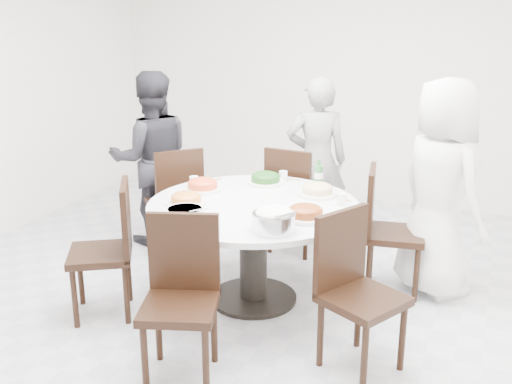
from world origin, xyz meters
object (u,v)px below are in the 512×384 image
at_px(beverage_bottle, 319,173).
at_px(chair_nw, 174,199).
at_px(chair_s, 179,303).
at_px(rice_bowl, 274,222).
at_px(dining_table, 253,252).
at_px(diner_middle, 317,160).
at_px(chair_se, 363,296).
at_px(diner_left, 152,159).
at_px(soup_bowl, 185,214).
at_px(diner_right, 440,189).
at_px(chair_ne, 395,231).
at_px(chair_n, 296,199).
at_px(chair_sw, 100,251).

bearing_deg(beverage_bottle, chair_nw, 177.50).
xyz_separation_m(chair_s, rice_bowl, (0.34, 0.60, 0.33)).
relative_size(dining_table, beverage_bottle, 6.81).
height_order(chair_s, diner_middle, diner_middle).
bearing_deg(beverage_bottle, chair_se, -61.23).
xyz_separation_m(chair_nw, beverage_bottle, (1.32, -0.06, 0.39)).
height_order(diner_left, soup_bowl, diner_left).
bearing_deg(soup_bowl, chair_nw, 123.55).
bearing_deg(chair_s, diner_right, 36.34).
xyz_separation_m(chair_ne, diner_right, (0.29, 0.11, 0.33)).
relative_size(chair_nw, beverage_bottle, 4.31).
bearing_deg(soup_bowl, chair_n, 80.32).
xyz_separation_m(chair_nw, diner_middle, (1.07, 0.74, 0.28)).
bearing_deg(diner_left, soup_bowl, 92.28).
distance_m(diner_right, diner_middle, 1.33).
relative_size(chair_sw, soup_bowl, 3.74).
bearing_deg(diner_middle, chair_nw, 13.44).
distance_m(chair_nw, soup_bowl, 1.35).
xyz_separation_m(chair_n, chair_s, (0.01, -2.09, 0.00)).
height_order(dining_table, chair_se, chair_se).
relative_size(chair_n, chair_se, 1.00).
bearing_deg(chair_n, diner_middle, -98.25).
distance_m(diner_left, rice_bowl, 2.03).
height_order(chair_ne, chair_n, same).
bearing_deg(beverage_bottle, chair_sw, -136.42).
bearing_deg(chair_ne, chair_nw, 79.07).
xyz_separation_m(chair_ne, beverage_bottle, (-0.60, 0.00, 0.39)).
bearing_deg(chair_ne, soup_bowl, 121.77).
height_order(chair_se, soup_bowl, chair_se).
xyz_separation_m(chair_n, chair_sw, (-0.87, -1.62, 0.00)).
bearing_deg(rice_bowl, chair_n, 103.16).
xyz_separation_m(dining_table, beverage_bottle, (0.31, 0.56, 0.49)).
bearing_deg(diner_right, chair_ne, 65.29).
distance_m(chair_n, chair_nw, 1.07).
bearing_deg(beverage_bottle, chair_ne, -0.09).
bearing_deg(chair_se, chair_sw, 118.77).
bearing_deg(soup_bowl, diner_right, 37.84).
height_order(dining_table, diner_left, diner_left).
height_order(dining_table, chair_nw, chair_nw).
distance_m(chair_s, soup_bowl, 0.70).
relative_size(dining_table, chair_sw, 1.58).
bearing_deg(diner_right, dining_table, 72.78).
distance_m(rice_bowl, soup_bowl, 0.61).
distance_m(chair_ne, chair_s, 1.86).
distance_m(chair_se, rice_bowl, 0.70).
relative_size(dining_table, diner_left, 0.96).
bearing_deg(diner_right, diner_middle, 12.80).
xyz_separation_m(chair_s, diner_right, (1.22, 1.72, 0.33)).
xyz_separation_m(chair_s, soup_bowl, (-0.26, 0.57, 0.31)).
xyz_separation_m(diner_right, diner_left, (-2.50, 0.09, -0.03)).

